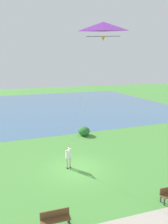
# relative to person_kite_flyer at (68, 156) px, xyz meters

# --- Properties ---
(ground_plane) EXTENTS (120.00, 120.00, 0.00)m
(ground_plane) POSITION_rel_person_kite_flyer_xyz_m (0.32, 0.48, -1.05)
(ground_plane) COLOR #4C8E3D
(lake_water) EXTENTS (36.00, 44.00, 0.01)m
(lake_water) POSITION_rel_person_kite_flyer_xyz_m (-26.00, 4.48, -1.04)
(lake_water) COLOR #476B8E
(lake_water) RESTS_ON ground
(person_kite_flyer) EXTENTS (0.62, 0.52, 1.83)m
(person_kite_flyer) POSITION_rel_person_kite_flyer_xyz_m (0.00, 0.00, 0.00)
(person_kite_flyer) COLOR #232328
(person_kite_flyer) RESTS_ON ground
(flying_kite) EXTENTS (5.02, 1.93, 8.19)m
(flying_kite) POSITION_rel_person_kite_flyer_xyz_m (4.64, 0.58, 8.49)
(flying_kite) COLOR purple
(park_bench_near_walkway) EXTENTS (0.52, 1.52, 0.88)m
(park_bench_near_walkway) POSITION_rel_person_kite_flyer_xyz_m (5.83, -2.43, -0.54)
(park_bench_near_walkway) COLOR brown
(park_bench_near_walkway) RESTS_ON ground
(lakeside_shrub) EXTENTS (1.50, 1.33, 1.02)m
(lakeside_shrub) POSITION_rel_person_kite_flyer_xyz_m (-7.09, 3.95, -0.54)
(lakeside_shrub) COLOR #2D7033
(lakeside_shrub) RESTS_ON ground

